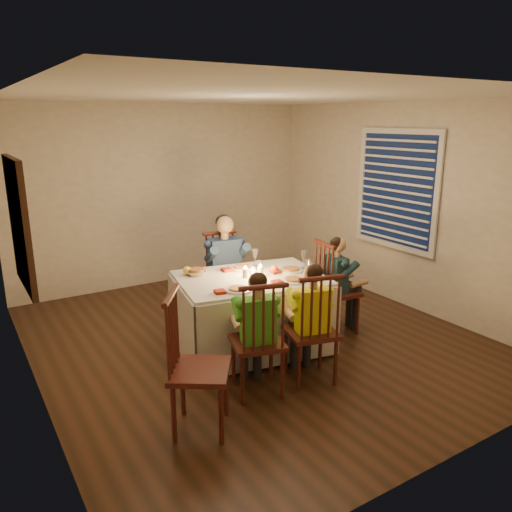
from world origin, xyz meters
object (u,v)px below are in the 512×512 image
chair_end (335,330)px  child_yellow (309,379)px  chair_extra (202,428)px  serving_bowl (196,273)px  adult (227,320)px  chair_near_left (257,391)px  dining_table (251,298)px  child_green (257,391)px  child_teal (335,330)px  chair_adult (227,320)px  chair_near_right (309,379)px

chair_end → child_yellow: child_yellow is taller
chair_extra → serving_bowl: serving_bowl is taller
chair_extra → adult: adult is taller
chair_near_left → chair_extra: bearing=35.9°
chair_extra → serving_bowl: (0.64, 1.40, 0.82)m
chair_end → child_yellow: bearing=135.0°
dining_table → serving_bowl: size_ratio=8.23×
child_yellow → serving_bowl: 1.59m
dining_table → chair_near_left: size_ratio=1.57×
dining_table → chair_end: (1.06, -0.15, -0.57)m
chair_extra → dining_table: bearing=-12.5°
child_green → child_teal: bearing=-139.7°
child_green → serving_bowl: (-0.03, 1.16, 0.82)m
chair_extra → chair_adult: bearing=0.1°
child_green → child_teal: child_green is taller
adult → chair_near_right: bearing=-82.5°
chair_near_right → chair_extra: 1.22m
child_yellow → child_teal: child_yellow is taller
chair_near_left → child_yellow: child_yellow is taller
serving_bowl → adult: bearing=36.6°
chair_extra → serving_bowl: bearing=9.3°
chair_extra → child_yellow: same height
child_green → serving_bowl: serving_bowl is taller
chair_end → child_green: (-1.49, -0.65, 0.00)m
chair_end → child_teal: (-0.00, 0.00, 0.00)m
chair_adult → chair_extra: (-1.23, -1.83, 0.00)m
serving_bowl → chair_extra: bearing=-114.8°
dining_table → adult: 0.98m
dining_table → chair_extra: (-1.10, -1.04, -0.57)m
dining_table → child_teal: (1.06, -0.15, -0.57)m
chair_end → chair_extra: 2.33m
adult → child_green: (-0.56, -1.60, 0.00)m
dining_table → child_green: dining_table is taller
chair_extra → child_green: chair_extra is taller
chair_end → child_yellow: size_ratio=0.95×
dining_table → child_teal: 1.21m
child_yellow → child_teal: 1.19m
adult → child_teal: (0.93, -0.94, 0.00)m
adult → child_green: adult is taller
chair_adult → dining_table: bearing=-91.3°
dining_table → child_yellow: dining_table is taller
chair_near_right → child_green: 0.54m
chair_near_left → serving_bowl: 1.42m
child_yellow → chair_near_left: bearing=7.4°
child_green → child_teal: (1.49, 0.65, 0.00)m
chair_near_left → child_yellow: size_ratio=0.95×
chair_end → child_green: child_green is taller
dining_table → chair_near_left: 1.07m
chair_near_left → chair_near_right: 0.54m
chair_extra → child_yellow: (1.21, 0.16, 0.00)m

